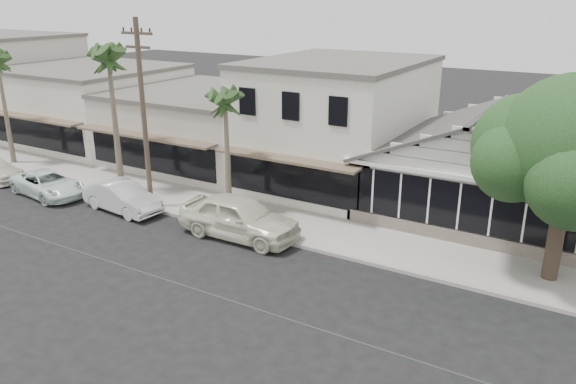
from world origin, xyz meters
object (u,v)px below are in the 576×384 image
Objects in this scene: car_1 at (122,197)px; shade_tree at (570,148)px; utility_pole at (143,112)px; car_2 at (48,184)px; car_0 at (239,217)px.

shade_tree reaches higher than car_1.
car_2 is at bearing -167.35° from utility_pole.
utility_pole is 1.19× the size of shade_tree.
car_0 reaches higher than car_1.
car_0 is at bearing -6.23° from utility_pole.
shade_tree is at bearing 6.75° from utility_pole.
car_2 is 0.61× the size of shade_tree.
car_0 is 1.17× the size of car_2.
car_0 reaches higher than car_2.
car_2 is at bearing 92.77° from car_0.
utility_pole is 1.66× the size of car_0.
utility_pole is 17.83m from shade_tree.
shade_tree is (17.71, 2.10, 0.17)m from utility_pole.
car_0 is at bearing -167.19° from shade_tree.
utility_pole reaches higher than car_1.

